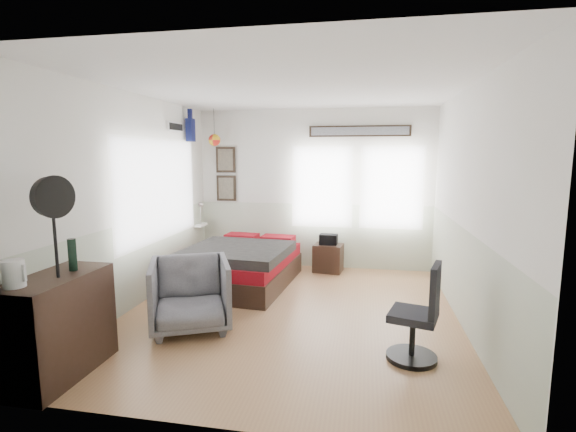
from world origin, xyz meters
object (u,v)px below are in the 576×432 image
Objects in this scene: dresser at (57,326)px; nightstand at (328,258)px; armchair at (190,294)px; bed at (243,265)px; task_chair at (419,322)px.

dresser reaches higher than nightstand.
dresser is 1.16× the size of armchair.
armchair reaches higher than bed.
nightstand is at bearing 126.47° from task_chair.
dresser is 2.17× the size of nightstand.
bed is 1.66m from armchair.
task_chair reaches higher than nightstand.
bed is 1.53m from nightstand.
nightstand is (1.31, 2.60, -0.16)m from armchair.
dresser reaches higher than bed.
armchair is 2.91m from nightstand.
armchair is 1.88× the size of nightstand.
task_chair is at bearing -31.72° from armchair.
armchair is at bearing -109.06° from nightstand.
dresser is 3.25m from task_chair.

